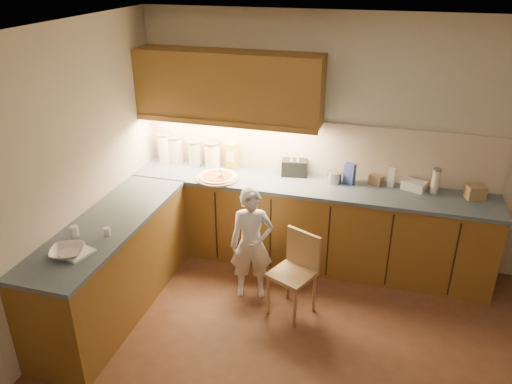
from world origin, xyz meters
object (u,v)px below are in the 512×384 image
wooden_chair (296,267)px  toaster (294,168)px  child (252,244)px  oil_jug (232,155)px  pizza_on_board (217,177)px

wooden_chair → toaster: size_ratio=2.76×
child → oil_jug: (-0.50, 0.94, 0.51)m
wooden_chair → oil_jug: (-0.97, 1.06, 0.61)m
pizza_on_board → wooden_chair: pizza_on_board is taller
pizza_on_board → wooden_chair: (1.02, -0.73, -0.48)m
pizza_on_board → oil_jug: oil_jug is taller
wooden_chair → oil_jug: size_ratio=2.34×
child → wooden_chair: 0.49m
pizza_on_board → oil_jug: size_ratio=1.32×
pizza_on_board → toaster: 0.83m
toaster → oil_jug: bearing=170.4°
pizza_on_board → toaster: size_ratio=1.56×
wooden_chair → toaster: toaster is taller
wooden_chair → oil_jug: 1.56m
child → toaster: (0.20, 0.93, 0.44)m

